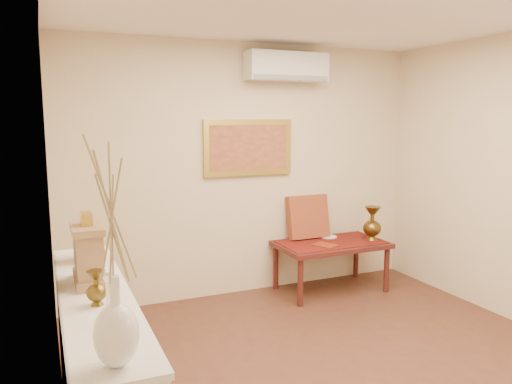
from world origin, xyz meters
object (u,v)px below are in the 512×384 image
low_table (331,248)px  display_ledge (99,377)px  brass_urn_tall (372,220)px  mantel_clock (88,253)px  white_vase (113,251)px  wooden_chest (88,242)px

low_table → display_ledge: bearing=-144.9°
brass_urn_tall → low_table: 0.57m
brass_urn_tall → mantel_clock: size_ratio=1.12×
brass_urn_tall → low_table: bearing=168.2°
white_vase → mantel_clock: white_vase is taller
brass_urn_tall → wooden_chest: 3.33m
white_vase → low_table: 3.96m
white_vase → low_table: white_vase is taller
wooden_chest → low_table: (2.65, 1.22, -0.62)m
brass_urn_tall → mantel_clock: (-3.15, -1.60, 0.37)m
mantel_clock → white_vase: bearing=-89.7°
wooden_chest → brass_urn_tall: bearing=19.7°
mantel_clock → low_table: mantel_clock is taller
display_ledge → mantel_clock: 0.69m
wooden_chest → low_table: 2.98m
mantel_clock → brass_urn_tall: bearing=26.9°
white_vase → wooden_chest: bearing=88.9°
brass_urn_tall → low_table: size_ratio=0.38×
mantel_clock → wooden_chest: 0.49m
brass_urn_tall → display_ledge: (-3.14, -1.78, -0.30)m
white_vase → display_ledge: 1.29m
mantel_clock → low_table: (2.68, 1.70, -0.67)m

